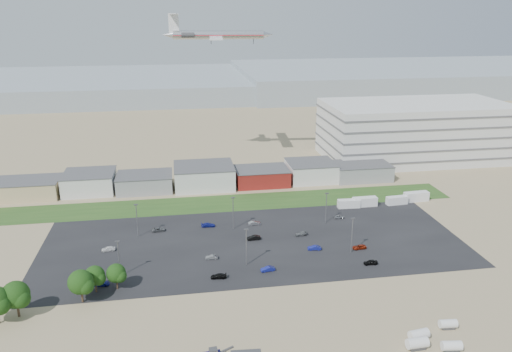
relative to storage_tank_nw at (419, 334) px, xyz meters
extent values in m
plane|color=#96855F|center=(-30.99, 29.67, -1.21)|extent=(700.00, 700.00, 0.00)
cube|color=black|center=(-25.99, 49.67, -1.21)|extent=(120.00, 50.00, 0.01)
cube|color=#274C1C|center=(-30.99, 81.67, -1.20)|extent=(160.00, 16.00, 0.02)
cube|color=silver|center=(59.01, 124.67, 11.29)|extent=(80.00, 40.00, 25.00)
imported|color=maroon|center=(2.54, 40.75, -0.67)|extent=(4.11, 2.25, 1.09)
imported|color=navy|center=(-10.05, 42.18, -0.59)|extent=(3.91, 1.79, 1.24)
imported|color=black|center=(2.26, 31.60, -0.59)|extent=(3.72, 1.62, 1.25)
imported|color=black|center=(-37.89, 30.95, -0.63)|extent=(4.12, 2.00, 1.15)
imported|color=#595B5E|center=(-38.81, 41.40, -0.67)|extent=(3.35, 1.35, 1.08)
imported|color=silver|center=(-66.80, 50.80, -0.57)|extent=(3.87, 1.71, 1.29)
imported|color=navy|center=(-38.21, 62.66, -0.60)|extent=(4.30, 1.86, 1.23)
imported|color=black|center=(-25.80, 51.22, -0.56)|extent=(4.03, 1.53, 1.31)
imported|color=#A5A5AA|center=(3.76, 62.34, -0.65)|extent=(3.36, 1.48, 1.13)
imported|color=#595B5E|center=(-53.32, 61.83, -0.64)|extent=(4.27, 2.29, 1.14)
imported|color=navy|center=(-66.60, 32.16, -0.58)|extent=(4.52, 2.22, 1.27)
imported|color=#A5A5AA|center=(-23.87, 61.63, -0.58)|extent=(3.89, 1.57, 1.26)
imported|color=#595B5E|center=(-11.56, 51.91, -0.67)|extent=(3.81, 1.71, 1.08)
imported|color=navy|center=(-25.11, 32.48, -0.61)|extent=(3.82, 1.77, 1.21)
camera|label=1|loc=(-46.39, -79.26, 62.26)|focal=35.00mm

